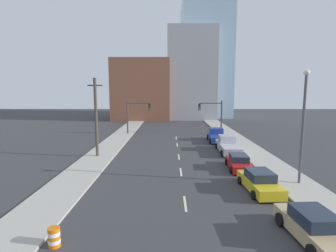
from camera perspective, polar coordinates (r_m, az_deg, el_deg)
name	(u,v)px	position (r m, az deg, el deg)	size (l,w,h in m)	color
sidewalk_left	(129,128)	(50.86, -8.49, -0.50)	(3.45, 93.94, 0.15)	#ADA89E
sidewalk_right	(221,128)	(51.21, 11.49, -0.51)	(3.45, 93.94, 0.15)	#ADA89E
lane_stripe_at_14m	(185,203)	(17.88, 3.75, -16.47)	(0.16, 2.40, 0.01)	beige
lane_stripe_at_20m	(181,172)	(24.12, 2.82, -9.93)	(0.16, 2.40, 0.01)	beige
lane_stripe_at_26m	(179,157)	(29.36, 2.37, -6.69)	(0.16, 2.40, 0.01)	beige
lane_stripe_at_32m	(177,145)	(35.60, 2.01, -4.10)	(0.16, 2.40, 0.01)	beige
lane_stripe_at_37m	(176,138)	(40.70, 1.81, -2.59)	(0.16, 2.40, 0.01)	beige
building_brick_left	(143,90)	(69.20, -5.49, 7.83)	(14.00, 16.00, 14.81)	brown
building_office_center	(190,76)	(73.15, 4.74, 10.89)	(12.00, 20.00, 22.61)	#99999E
building_glass_right	(204,60)	(77.94, 7.86, 14.08)	(13.00, 20.00, 31.90)	#99B7CC
traffic_signal_left	(134,113)	(43.96, -7.32, 2.90)	(3.99, 0.35, 5.61)	#38383D
traffic_signal_right	(214,113)	(44.20, 10.09, 2.87)	(3.99, 0.35, 5.61)	#38383D
utility_pole_left_mid	(96,117)	(29.49, -15.39, 1.88)	(1.60, 0.32, 8.66)	#473D33
traffic_barrel	(54,237)	(14.45, -23.54, -21.30)	(0.56, 0.56, 0.95)	orange
street_lamp	(303,120)	(22.39, 27.37, 1.19)	(0.44, 0.44, 8.87)	#4C4C51
sedan_tan	(314,227)	(15.47, 29.11, -18.68)	(2.33, 4.86, 1.53)	tan
sedan_yellow	(260,182)	(20.73, 19.32, -11.39)	(2.38, 4.81, 1.53)	gold
sedan_red	(239,162)	(25.62, 15.12, -7.68)	(2.25, 4.57, 1.38)	red
pickup_truck_silver	(228,146)	(32.21, 12.89, -4.16)	(2.44, 6.24, 1.88)	#B2B2BC
pickup_truck_blue	(217,136)	(38.50, 10.53, -2.16)	(2.64, 5.66, 1.86)	navy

